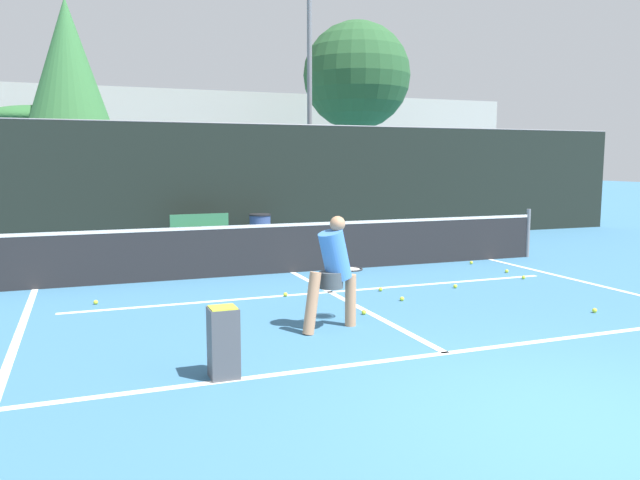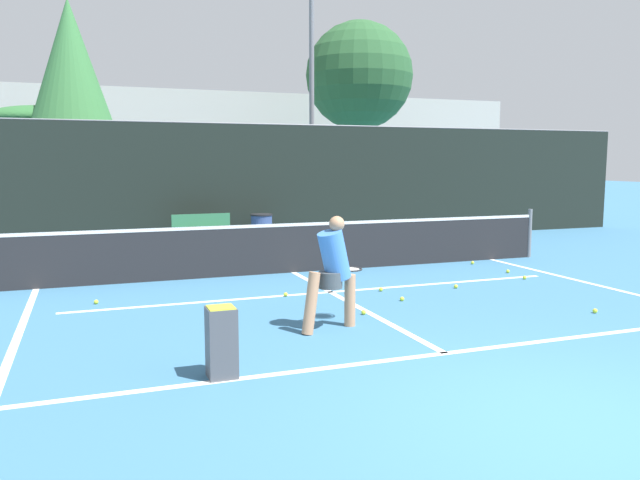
{
  "view_description": "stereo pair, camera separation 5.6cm",
  "coord_description": "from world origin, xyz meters",
  "px_view_note": "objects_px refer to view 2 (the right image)",
  "views": [
    {
      "loc": [
        -3.69,
        -3.71,
        2.12
      ],
      "look_at": [
        -0.42,
        4.91,
        0.95
      ],
      "focal_mm": 35.0,
      "sensor_mm": 36.0,
      "label": 1
    },
    {
      "loc": [
        -3.64,
        -3.73,
        2.12
      ],
      "look_at": [
        -0.42,
        4.91,
        0.95
      ],
      "focal_mm": 35.0,
      "sensor_mm": 36.0,
      "label": 2
    }
  ],
  "objects_px": {
    "ball_hopper": "(222,340)",
    "parked_car": "(343,207)",
    "player_practicing": "(333,269)",
    "courtside_bench": "(202,231)",
    "trash_bin": "(262,230)"
  },
  "relations": [
    {
      "from": "player_practicing",
      "to": "trash_bin",
      "type": "bearing_deg",
      "value": 64.92
    },
    {
      "from": "ball_hopper",
      "to": "parked_car",
      "type": "height_order",
      "value": "parked_car"
    },
    {
      "from": "player_practicing",
      "to": "parked_car",
      "type": "distance_m",
      "value": 13.1
    },
    {
      "from": "trash_bin",
      "to": "courtside_bench",
      "type": "bearing_deg",
      "value": -175.29
    },
    {
      "from": "ball_hopper",
      "to": "player_practicing",
      "type": "bearing_deg",
      "value": 37.1
    },
    {
      "from": "ball_hopper",
      "to": "trash_bin",
      "type": "xyz_separation_m",
      "value": [
        2.88,
        9.12,
        0.04
      ]
    },
    {
      "from": "courtside_bench",
      "to": "parked_car",
      "type": "relative_size",
      "value": 0.35
    },
    {
      "from": "ball_hopper",
      "to": "courtside_bench",
      "type": "bearing_deg",
      "value": 81.32
    },
    {
      "from": "player_practicing",
      "to": "ball_hopper",
      "type": "bearing_deg",
      "value": -159.32
    },
    {
      "from": "ball_hopper",
      "to": "trash_bin",
      "type": "height_order",
      "value": "trash_bin"
    },
    {
      "from": "courtside_bench",
      "to": "trash_bin",
      "type": "distance_m",
      "value": 1.51
    },
    {
      "from": "ball_hopper",
      "to": "parked_car",
      "type": "distance_m",
      "value": 14.96
    },
    {
      "from": "courtside_bench",
      "to": "trash_bin",
      "type": "xyz_separation_m",
      "value": [
        1.5,
        0.12,
        -0.05
      ]
    },
    {
      "from": "ball_hopper",
      "to": "trash_bin",
      "type": "bearing_deg",
      "value": 72.49
    },
    {
      "from": "parked_car",
      "to": "player_practicing",
      "type": "bearing_deg",
      "value": -113.09
    }
  ]
}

